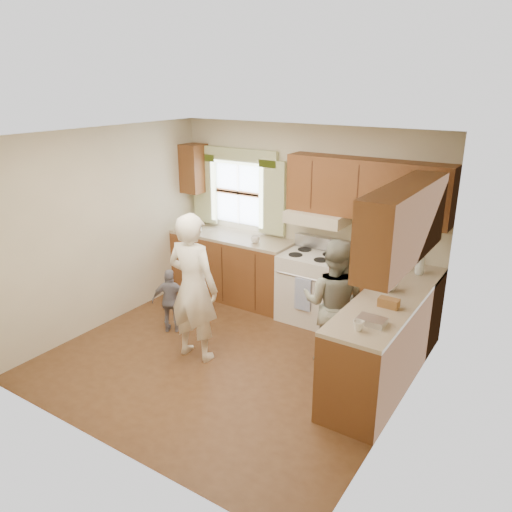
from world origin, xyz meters
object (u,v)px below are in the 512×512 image
Objects in this scene: child at (171,301)px; stove at (312,286)px; woman_right at (334,303)px; woman_left at (193,288)px.

stove is at bearing -167.06° from child.
stove is 1.15m from woman_right.
stove is at bearing -116.25° from woman_left.
woman_right is 1.76× the size of child.
child is (-0.63, 0.31, -0.44)m from woman_left.
stove is 1.76m from woman_left.
stove is 0.73× the size of woman_right.
woman_right is at bearing -51.38° from stove.
woman_right is (1.37, 0.71, -0.12)m from woman_left.
child is (-2.01, -0.40, -0.31)m from woman_right.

